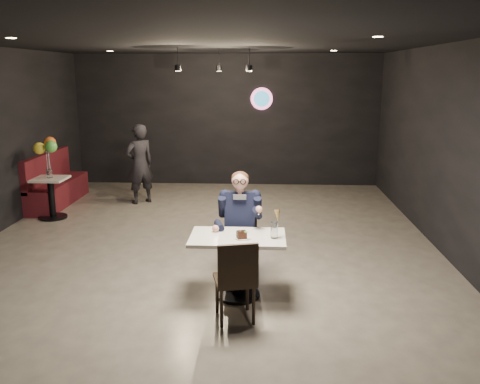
# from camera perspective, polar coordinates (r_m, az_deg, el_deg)

# --- Properties ---
(floor) EXTENTS (9.00, 9.00, 0.00)m
(floor) POSITION_cam_1_polar(r_m,az_deg,el_deg) (7.77, -3.94, -6.20)
(floor) COLOR gray
(floor) RESTS_ON ground
(wall_sign) EXTENTS (0.50, 0.06, 0.50)m
(wall_sign) POSITION_cam_1_polar(r_m,az_deg,el_deg) (11.76, 2.45, 10.42)
(wall_sign) COLOR pink
(wall_sign) RESTS_ON floor
(pendant_lights) EXTENTS (1.40, 1.20, 0.36)m
(pendant_lights) POSITION_cam_1_polar(r_m,az_deg,el_deg) (9.32, -2.74, 15.07)
(pendant_lights) COLOR black
(pendant_lights) RESTS_ON floor
(main_table) EXTENTS (1.10, 0.70, 0.75)m
(main_table) POSITION_cam_1_polar(r_m,az_deg,el_deg) (6.01, -0.26, -8.34)
(main_table) COLOR white
(main_table) RESTS_ON floor
(chair_far) EXTENTS (0.42, 0.46, 0.92)m
(chair_far) POSITION_cam_1_polar(r_m,az_deg,el_deg) (6.50, 0.01, -5.86)
(chair_far) COLOR black
(chair_far) RESTS_ON floor
(chair_near) EXTENTS (0.51, 0.54, 0.92)m
(chair_near) POSITION_cam_1_polar(r_m,az_deg,el_deg) (5.46, -0.58, -9.68)
(chair_near) COLOR black
(chair_near) RESTS_ON floor
(seated_man) EXTENTS (0.60, 0.80, 1.44)m
(seated_man) POSITION_cam_1_polar(r_m,az_deg,el_deg) (6.42, 0.01, -3.66)
(seated_man) COLOR black
(seated_man) RESTS_ON floor
(dessert_plate) EXTENTS (0.20, 0.20, 0.01)m
(dessert_plate) POSITION_cam_1_polar(r_m,az_deg,el_deg) (5.79, 0.35, -5.18)
(dessert_plate) COLOR white
(dessert_plate) RESTS_ON main_table
(cake_slice) EXTENTS (0.13, 0.11, 0.07)m
(cake_slice) POSITION_cam_1_polar(r_m,az_deg,el_deg) (5.76, 0.18, -4.84)
(cake_slice) COLOR black
(cake_slice) RESTS_ON dessert_plate
(mint_leaf) EXTENTS (0.06, 0.04, 0.01)m
(mint_leaf) POSITION_cam_1_polar(r_m,az_deg,el_deg) (5.73, 0.73, -4.50)
(mint_leaf) COLOR #388D2E
(mint_leaf) RESTS_ON cake_slice
(sundae_glass) EXTENTS (0.08, 0.08, 0.19)m
(sundae_glass) POSITION_cam_1_polar(r_m,az_deg,el_deg) (5.80, 3.87, -4.28)
(sundae_glass) COLOR silver
(sundae_glass) RESTS_ON main_table
(wafer_cone) EXTENTS (0.09, 0.09, 0.14)m
(wafer_cone) POSITION_cam_1_polar(r_m,az_deg,el_deg) (5.78, 4.24, -2.72)
(wafer_cone) COLOR #B09048
(wafer_cone) RESTS_ON sundae_glass
(booth_bench) EXTENTS (0.51, 2.05, 1.03)m
(booth_bench) POSITION_cam_1_polar(r_m,az_deg,el_deg) (10.76, -19.86, 1.38)
(booth_bench) COLOR #480F1B
(booth_bench) RESTS_ON floor
(side_table) EXTENTS (0.56, 0.56, 0.71)m
(side_table) POSITION_cam_1_polar(r_m,az_deg,el_deg) (9.78, -20.37, -0.77)
(side_table) COLOR white
(side_table) RESTS_ON floor
(balloon_vase) EXTENTS (0.10, 0.10, 0.15)m
(balloon_vase) POSITION_cam_1_polar(r_m,az_deg,el_deg) (9.68, -20.60, 1.95)
(balloon_vase) COLOR silver
(balloon_vase) RESTS_ON side_table
(balloon_bunch) EXTENTS (0.39, 0.39, 0.64)m
(balloon_bunch) POSITION_cam_1_polar(r_m,az_deg,el_deg) (9.62, -20.79, 4.23)
(balloon_bunch) COLOR yellow
(balloon_bunch) RESTS_ON balloon_vase
(passerby) EXTENTS (0.69, 0.66, 1.60)m
(passerby) POSITION_cam_1_polar(r_m,az_deg,el_deg) (10.36, -11.20, 3.09)
(passerby) COLOR black
(passerby) RESTS_ON floor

